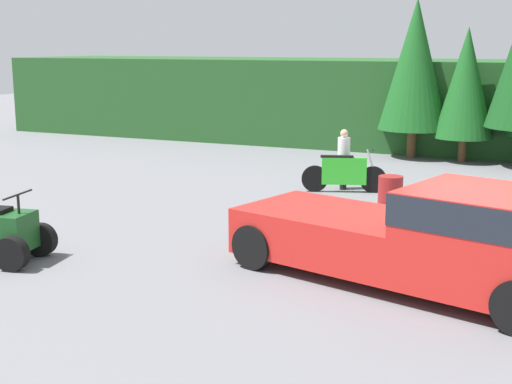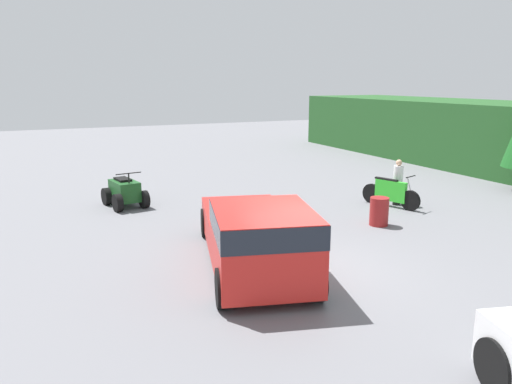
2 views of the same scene
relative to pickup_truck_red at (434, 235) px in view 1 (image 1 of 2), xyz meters
The scene contains 7 objects.
ground_plane 1.48m from the pickup_truck_red, 64.28° to the left, with size 80.00×80.00×0.00m, color slate.
tree_left 14.31m from the pickup_truck_red, 103.38° to the left, with size 2.41×2.41×5.48m.
tree_mid_left 13.69m from the pickup_truck_red, 96.33° to the left, with size 1.98×1.98×4.50m.
pickup_truck_red is the anchor object (origin of this frame).
dirt_bike 7.83m from the pickup_truck_red, 117.73° to the left, with size 2.18×0.96×1.21m.
rider_person 8.26m from the pickup_truck_red, 117.29° to the left, with size 0.40×0.40×1.65m.
steel_barrel 5.46m from the pickup_truck_red, 110.81° to the left, with size 0.58×0.58×0.88m.
Camera 1 is at (1.39, -12.30, 3.94)m, focal length 50.00 mm.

